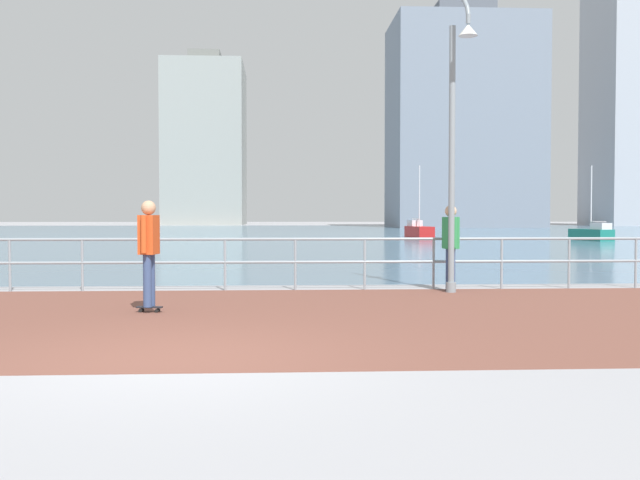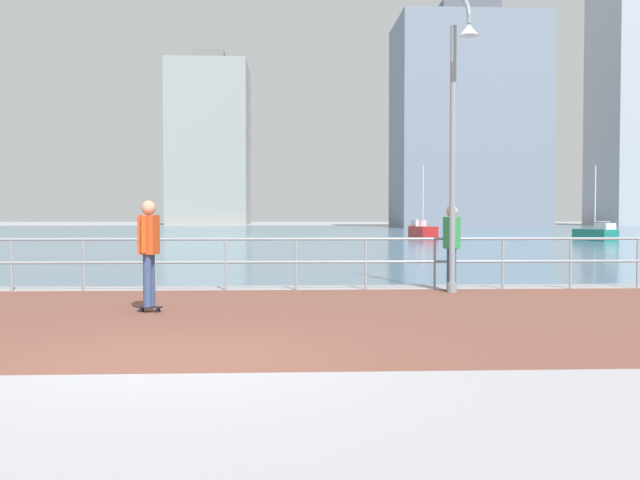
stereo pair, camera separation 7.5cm
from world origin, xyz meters
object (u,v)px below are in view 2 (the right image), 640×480
Objects in this scene: sailboat_blue at (422,230)px; sailboat_red at (596,233)px; skateboarder at (149,245)px; bystander at (452,240)px; lamppost at (457,128)px.

sailboat_blue is 1.10× the size of sailboat_red.
skateboarder reaches higher than bystander.
sailboat_red is at bearing 61.45° from bystander.
sailboat_blue is at bearing 142.29° from sailboat_red.
lamppost is 1.30× the size of sailboat_red.
bystander is at bearing -118.55° from sailboat_red.
sailboat_blue reaches higher than skateboarder.
sailboat_red reaches higher than bystander.
lamppost reaches higher than sailboat_blue.
sailboat_blue is (11.33, 37.14, -0.58)m from skateboarder.
lamppost is at bearing -118.20° from sailboat_red.
sailboat_red is (20.28, 30.22, -0.62)m from skateboarder.
skateboarder is at bearing -106.96° from sailboat_blue.
sailboat_blue is (5.95, 34.30, -0.54)m from bystander.
skateboarder is 1.02× the size of bystander.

